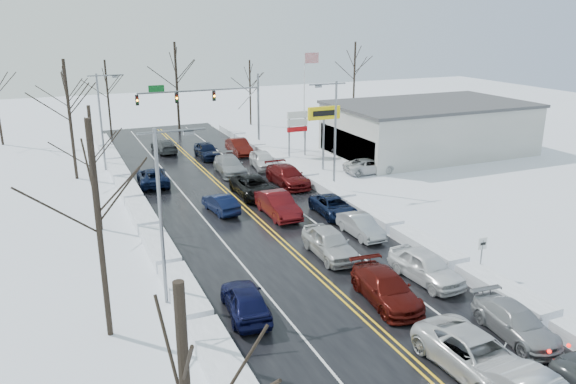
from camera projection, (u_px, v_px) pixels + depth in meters
name	position (u px, v px, depth m)	size (l,w,h in m)	color
ground	(288.00, 248.00, 35.35)	(160.00, 160.00, 0.00)	white
road_surface	(276.00, 237.00, 37.10)	(14.00, 84.00, 0.01)	black
snow_bank_left	(161.00, 255.00, 34.23)	(1.50, 72.00, 0.76)	white
snow_bank_right	(375.00, 221.00, 39.97)	(1.50, 72.00, 0.76)	white
traffic_signal_mast	(214.00, 99.00, 59.52)	(13.28, 0.39, 8.00)	slate
tires_plus_sign	(324.00, 117.00, 51.82)	(3.20, 0.34, 6.00)	slate
used_vehicles_sign	(297.00, 124.00, 57.59)	(2.20, 0.22, 4.65)	slate
speed_limit_sign	(482.00, 250.00, 30.95)	(0.55, 0.09, 2.35)	slate
flagpole	(306.00, 88.00, 65.57)	(1.87, 1.20, 10.00)	silver
dealership_building	(429.00, 128.00, 59.37)	(20.40, 12.40, 5.30)	beige
streetlight_ne	(333.00, 127.00, 45.65)	(3.20, 0.25, 9.00)	slate
streetlight_sw	(164.00, 203.00, 27.11)	(3.20, 0.25, 9.00)	slate
streetlight_nw	(102.00, 114.00, 51.63)	(3.20, 0.25, 9.00)	slate
tree_left_b	(95.00, 189.00, 23.65)	(4.00, 4.00, 10.00)	#2D231C
tree_left_c	(92.00, 145.00, 36.60)	(3.40, 3.40, 8.50)	#2D231C
tree_left_d	(67.00, 97.00, 48.18)	(4.20, 4.20, 10.50)	#2D231C
tree_left_e	(66.00, 89.00, 59.05)	(3.80, 3.80, 9.50)	#2D231C
tree_far_b	(107.00, 83.00, 67.10)	(3.60, 3.60, 9.00)	#2D231C
tree_far_c	(176.00, 70.00, 67.95)	(4.40, 4.40, 11.00)	#2D231C
tree_far_d	(250.00, 80.00, 73.57)	(3.40, 3.40, 8.50)	#2D231C
tree_far_e	(355.00, 65.00, 79.63)	(4.20, 4.20, 10.50)	#2D231C
queued_car_2	(475.00, 373.00, 22.96)	(2.67, 5.80, 1.61)	silver
queued_car_3	(385.00, 301.00, 28.70)	(2.14, 5.27, 1.53)	#470D09
queued_car_4	(329.00, 256.00, 34.17)	(2.01, 5.00, 1.71)	#BABABC
queued_car_5	(278.00, 216.00, 41.01)	(1.81, 5.19, 1.71)	#540B0E
queued_car_6	(254.00, 196.00, 45.46)	(2.68, 5.80, 1.61)	black
queued_car_7	(230.00, 174.00, 51.94)	(2.25, 5.54, 1.61)	gray
queued_car_8	(207.00, 158.00, 57.65)	(1.89, 4.71, 1.60)	black
queued_car_11	(514.00, 336.00, 25.64)	(1.95, 4.79, 1.39)	gray
queued_car_12	(425.00, 280.00, 30.99)	(1.98, 4.92, 1.68)	white
queued_car_13	(360.00, 236.00, 37.29)	(1.48, 4.24, 1.40)	#A1A4A9
queued_car_14	(333.00, 215.00, 41.14)	(2.24, 4.85, 1.35)	black
queued_car_15	(288.00, 185.00, 48.42)	(2.31, 5.67, 1.65)	#510A0B
queued_car_16	(263.00, 168.00, 53.75)	(1.94, 4.83, 1.65)	silver
queued_car_17	(239.00, 154.00, 59.23)	(1.70, 4.89, 1.61)	#4C0E0A
oncoming_car_0	(221.00, 212.00, 41.81)	(1.44, 4.14, 1.36)	#0B1332
oncoming_car_1	(153.00, 185.00, 48.54)	(2.43, 5.28, 1.47)	black
oncoming_car_2	(165.00, 152.00, 60.09)	(1.99, 4.89, 1.42)	#3F4244
oncoming_car_3	(246.00, 314.00, 27.45)	(1.85, 4.61, 1.57)	black
parked_car_0	(369.00, 173.00, 52.17)	(2.26, 4.91, 1.36)	silver
parked_car_1	(384.00, 163.00, 55.59)	(2.09, 5.14, 1.49)	#45474B
parked_car_2	(335.00, 151.00, 60.48)	(1.80, 4.47, 1.52)	black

